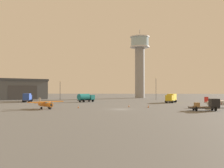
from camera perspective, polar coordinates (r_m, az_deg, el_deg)
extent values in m
plane|color=#60605E|center=(60.33, 1.93, -5.64)|extent=(400.00, 400.00, 0.00)
cylinder|color=gray|center=(137.97, 6.21, 2.53)|extent=(5.10, 5.10, 27.10)
cylinder|color=silver|center=(139.54, 6.20, 8.21)|extent=(10.29, 10.29, 0.60)
cylinder|color=#99B7C6|center=(140.00, 6.20, 9.30)|extent=(9.46, 9.46, 4.80)
cylinder|color=silver|center=(140.51, 6.20, 10.37)|extent=(10.29, 10.29, 0.50)
cylinder|color=#38383D|center=(140.97, 6.20, 11.26)|extent=(0.16, 0.16, 4.00)
cube|color=#4C5159|center=(131.06, -20.84, -1.29)|extent=(32.74, 32.66, 8.44)
cube|color=#35393E|center=(131.13, -20.83, 0.77)|extent=(33.58, 33.51, 1.00)
cube|color=#38383A|center=(120.20, -19.24, -1.82)|extent=(9.81, 8.75, 6.33)
cylinder|color=orange|center=(62.97, -14.60, -4.44)|extent=(4.72, 4.59, 1.09)
cone|color=#38383D|center=(60.38, -13.29, -4.59)|extent=(1.10, 1.10, 0.76)
cube|color=#38383D|center=(60.38, -13.29, -4.59)|extent=(0.10, 0.10, 1.67)
cube|color=orange|center=(62.70, -14.49, -3.87)|extent=(7.04, 7.26, 0.18)
cylinder|color=#B7BABF|center=(62.08, -15.64, -4.23)|extent=(0.65, 0.67, 1.19)
cylinder|color=#B7BABF|center=(63.40, -13.36, -4.17)|extent=(0.65, 0.67, 1.19)
cube|color=#99B7C6|center=(62.02, -14.14, -4.21)|extent=(1.30, 1.30, 0.62)
cone|color=orange|center=(65.59, -15.81, -4.22)|extent=(1.45, 1.44, 0.82)
cube|color=#B7BABF|center=(65.55, -15.81, -3.61)|extent=(0.77, 0.75, 1.50)
cube|color=orange|center=(65.58, -15.81, -4.10)|extent=(2.40, 2.45, 0.09)
cylinder|color=black|center=(61.17, -13.68, -5.30)|extent=(0.47, 0.48, 0.53)
cylinder|color=black|center=(62.73, -15.47, -5.18)|extent=(0.47, 0.48, 0.53)
cylinder|color=black|center=(63.63, -13.91, -5.13)|extent=(0.47, 0.48, 0.53)
cylinder|color=white|center=(71.68, 22.72, -3.95)|extent=(5.79, 1.85, 1.13)
cube|color=white|center=(71.70, 22.93, -3.42)|extent=(2.53, 9.21, 0.18)
cylinder|color=red|center=(70.30, 23.17, -3.77)|extent=(0.19, 0.90, 1.24)
cylinder|color=red|center=(73.15, 22.69, -3.67)|extent=(0.19, 0.90, 1.24)
cube|color=#99B7C6|center=(71.89, 23.57, -3.68)|extent=(1.11, 1.03, 0.64)
cone|color=white|center=(71.12, 20.29, -3.91)|extent=(1.37, 1.01, 0.85)
cube|color=red|center=(71.09, 20.29, -3.33)|extent=(1.01, 0.24, 1.55)
cube|color=white|center=(71.12, 20.29, -3.80)|extent=(1.17, 2.82, 0.09)
cylinder|color=black|center=(70.71, 22.74, -4.67)|extent=(0.22, 0.56, 0.55)
cylinder|color=black|center=(72.67, 22.42, -4.57)|extent=(0.22, 0.56, 0.55)
cube|color=#38383D|center=(59.47, 19.76, -5.04)|extent=(6.39, 2.00, 0.24)
cube|color=black|center=(60.15, 21.82, -3.96)|extent=(1.85, 2.27, 1.89)
cube|color=#99B7C6|center=(60.42, 22.55, -3.59)|extent=(0.15, 1.88, 0.95)
cube|color=brown|center=(59.14, 18.80, -4.87)|extent=(4.34, 2.36, 0.16)
cube|color=#997547|center=(58.98, 18.40, -4.37)|extent=(1.15, 1.15, 0.90)
cylinder|color=black|center=(61.13, 21.45, -5.03)|extent=(0.31, 1.01, 1.00)
cylinder|color=black|center=(59.27, 22.10, -5.15)|extent=(0.31, 1.01, 1.00)
cylinder|color=black|center=(59.87, 17.73, -5.14)|extent=(0.31, 1.01, 1.00)
cylinder|color=black|center=(57.96, 18.27, -5.27)|extent=(0.31, 1.01, 1.00)
cube|color=#38383D|center=(94.46, -5.81, -3.63)|extent=(5.83, 6.29, 0.24)
cube|color=teal|center=(95.96, -4.70, -2.98)|extent=(3.05, 3.00, 1.80)
cube|color=#99B7C6|center=(96.52, -4.30, -2.76)|extent=(1.60, 1.41, 0.90)
cylinder|color=teal|center=(93.73, -6.32, -2.87)|extent=(4.69, 4.90, 2.30)
cylinder|color=black|center=(96.79, -5.15, -3.64)|extent=(0.93, 0.86, 1.00)
cylinder|color=black|center=(95.14, -4.30, -3.69)|extent=(0.93, 0.86, 1.00)
cylinder|color=black|center=(94.07, -7.17, -3.71)|extent=(0.93, 0.86, 1.00)
cylinder|color=black|center=(92.36, -6.33, -3.76)|extent=(0.93, 0.86, 1.00)
cube|color=#38383D|center=(91.30, 13.03, -3.69)|extent=(4.46, 7.29, 0.24)
cube|color=gold|center=(88.75, 12.63, -3.07)|extent=(2.87, 2.73, 1.93)
cube|color=#99B7C6|center=(87.83, 12.49, -2.84)|extent=(1.81, 0.82, 0.96)
cube|color=gold|center=(92.37, 13.19, -2.88)|extent=(3.98, 5.35, 2.30)
cylinder|color=black|center=(88.63, 13.29, -3.85)|extent=(1.03, 0.64, 1.00)
cylinder|color=black|center=(89.13, 12.01, -3.84)|extent=(1.03, 0.64, 1.00)
cylinder|color=black|center=(93.16, 13.95, -3.71)|extent=(1.03, 0.64, 1.00)
cylinder|color=black|center=(93.63, 12.73, -3.70)|extent=(1.03, 0.64, 1.00)
cube|color=#38383D|center=(98.80, -18.33, -3.47)|extent=(3.31, 7.10, 0.24)
cube|color=#2847A8|center=(101.21, -18.11, -2.85)|extent=(2.62, 2.38, 1.76)
cube|color=#99B7C6|center=(102.09, -18.04, -2.63)|extent=(1.87, 0.51, 0.88)
cube|color=#2847A8|center=(97.66, -18.43, -2.72)|extent=(3.24, 5.04, 2.40)
cylinder|color=black|center=(101.34, -18.69, -3.47)|extent=(1.04, 0.50, 1.00)
cylinder|color=black|center=(101.04, -17.56, -3.49)|extent=(1.04, 0.50, 1.00)
cylinder|color=black|center=(96.94, -19.11, -3.58)|extent=(1.04, 0.50, 1.00)
cylinder|color=black|center=(96.62, -17.93, -3.60)|extent=(1.04, 0.50, 1.00)
cylinder|color=#38383D|center=(113.61, -11.50, -1.56)|extent=(0.18, 0.18, 7.73)
sphere|color=#F9E5B2|center=(113.65, -11.49, 0.50)|extent=(0.44, 0.44, 0.44)
cylinder|color=#38383D|center=(114.43, 9.78, -1.13)|extent=(0.18, 0.18, 9.43)
sphere|color=#F9E5B2|center=(114.54, 9.77, 1.33)|extent=(0.44, 0.44, 0.44)
cube|color=black|center=(67.38, 3.79, -5.15)|extent=(0.36, 0.36, 0.04)
cone|color=orange|center=(67.36, 3.79, -4.88)|extent=(0.30, 0.30, 0.59)
cylinder|color=white|center=(67.36, 3.79, -4.86)|extent=(0.21, 0.21, 0.08)
cube|color=black|center=(64.22, -7.51, -5.34)|extent=(0.36, 0.36, 0.04)
cone|color=orange|center=(64.19, -7.51, -5.06)|extent=(0.30, 0.30, 0.59)
cylinder|color=white|center=(64.19, -7.51, -5.03)|extent=(0.21, 0.21, 0.08)
cube|color=black|center=(66.05, 8.09, -5.22)|extent=(0.36, 0.36, 0.04)
cone|color=orange|center=(66.03, 8.09, -4.92)|extent=(0.30, 0.30, 0.67)
cylinder|color=white|center=(66.02, 8.09, -4.89)|extent=(0.21, 0.21, 0.08)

